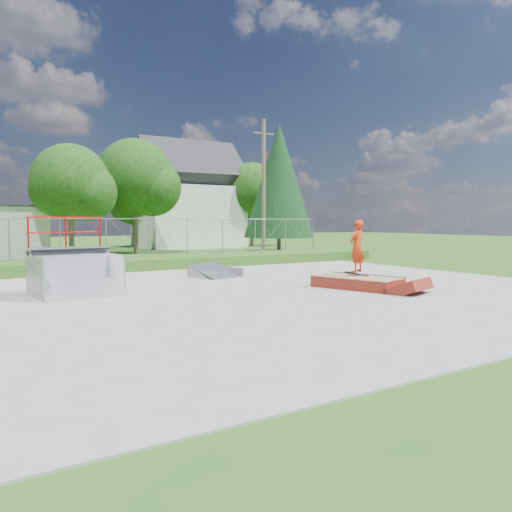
{
  "coord_description": "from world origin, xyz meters",
  "views": [
    {
      "loc": [
        -8.15,
        -12.48,
        2.18
      ],
      "look_at": [
        -0.07,
        0.58,
        1.1
      ],
      "focal_mm": 35.0,
      "sensor_mm": 36.0,
      "label": 1
    }
  ],
  "objects_px": {
    "quarter_pipe": "(77,257)",
    "skater": "(357,248)",
    "grind_box": "(357,283)",
    "flat_bank_ramp": "(216,272)"
  },
  "relations": [
    {
      "from": "quarter_pipe",
      "to": "skater",
      "type": "relative_size",
      "value": 1.36
    },
    {
      "from": "grind_box",
      "to": "flat_bank_ramp",
      "type": "distance_m",
      "value": 5.77
    },
    {
      "from": "quarter_pipe",
      "to": "flat_bank_ramp",
      "type": "xyz_separation_m",
      "value": [
        5.59,
        2.14,
        -0.92
      ]
    },
    {
      "from": "grind_box",
      "to": "flat_bank_ramp",
      "type": "xyz_separation_m",
      "value": [
        -2.36,
        5.27,
        0.03
      ]
    },
    {
      "from": "grind_box",
      "to": "flat_bank_ramp",
      "type": "bearing_deg",
      "value": 97.31
    },
    {
      "from": "grind_box",
      "to": "quarter_pipe",
      "type": "height_order",
      "value": "quarter_pipe"
    },
    {
      "from": "grind_box",
      "to": "skater",
      "type": "distance_m",
      "value": 1.13
    },
    {
      "from": "grind_box",
      "to": "quarter_pipe",
      "type": "distance_m",
      "value": 8.59
    },
    {
      "from": "flat_bank_ramp",
      "to": "skater",
      "type": "relative_size",
      "value": 0.95
    },
    {
      "from": "grind_box",
      "to": "flat_bank_ramp",
      "type": "relative_size",
      "value": 1.85
    }
  ]
}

